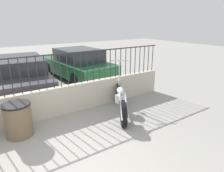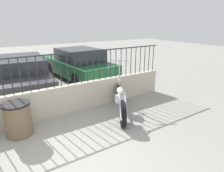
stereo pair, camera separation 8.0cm
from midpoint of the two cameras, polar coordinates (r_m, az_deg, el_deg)
low_wall at (r=5.64m, az=-21.02°, el=-5.29°), size 8.42×0.18×0.81m
fence_railing at (r=5.34m, az=-22.23°, el=4.67°), size 8.42×0.04×0.91m
motorcycle_black at (r=5.59m, az=2.23°, el=-4.43°), size 1.24×1.95×1.43m
trash_bin at (r=5.06m, az=-25.63°, el=-8.68°), size 0.62×0.62×0.79m
car_dark_grey at (r=7.88m, az=-25.17°, el=2.87°), size 2.11×4.59×1.34m
car_green at (r=9.15m, az=-10.10°, el=6.25°), size 2.09×4.26×1.37m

